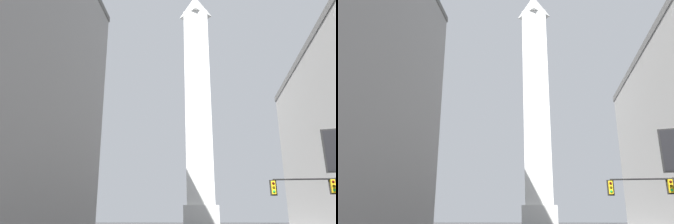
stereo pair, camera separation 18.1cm
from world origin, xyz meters
TOP-DOWN VIEW (x-y plane):
  - obelisk at (0.00, 69.97)m, footprint 7.13×7.13m
  - traffic_light_mid_right at (9.96, 27.99)m, footprint 5.62×0.52m

SIDE VIEW (x-z plane):
  - traffic_light_mid_right at x=9.96m, z-range 1.32..6.29m
  - obelisk at x=0.00m, z-range -1.08..55.24m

